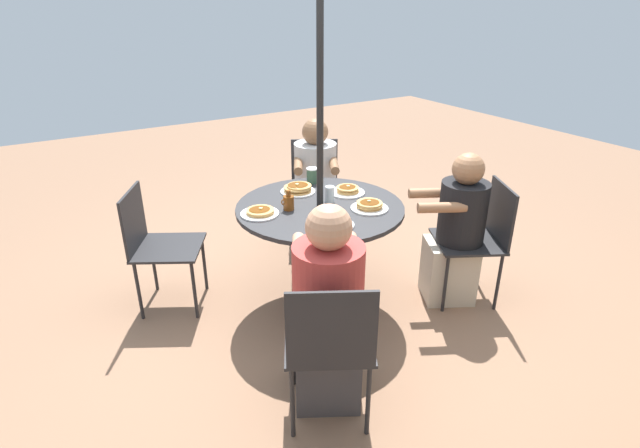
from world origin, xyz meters
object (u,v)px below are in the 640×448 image
at_px(pancake_plate_d, 334,223).
at_px(pancake_plate_a, 298,189).
at_px(patio_chair_north, 315,182).
at_px(patio_chair_west, 480,234).
at_px(syrup_bottle, 288,202).
at_px(diner_west, 456,235).
at_px(diner_north, 315,189).
at_px(pancake_plate_b, 260,212).
at_px(coffee_cup, 312,175).
at_px(pancake_plate_c, 369,206).
at_px(patio_table, 320,221).
at_px(patio_chair_east, 155,240).
at_px(drinking_glass_a, 330,194).
at_px(patio_chair_south, 330,341).
at_px(pancake_plate_e, 347,191).
at_px(diner_south, 328,316).

bearing_deg(pancake_plate_d, pancake_plate_a, -97.84).
bearing_deg(patio_chair_north, pancake_plate_d, 92.92).
height_order(patio_chair_west, syrup_bottle, syrup_bottle).
bearing_deg(diner_west, diner_north, 44.51).
relative_size(pancake_plate_b, coffee_cup, 2.17).
distance_m(patio_chair_north, pancake_plate_c, 1.29).
xyz_separation_m(patio_chair_west, pancake_plate_d, (1.10, -0.21, 0.26)).
relative_size(diner_north, pancake_plate_d, 4.48).
relative_size(patio_table, diner_north, 1.01).
height_order(diner_north, pancake_plate_a, diner_north).
relative_size(patio_chair_east, pancake_plate_b, 3.49).
distance_m(patio_chair_east, diner_west, 2.11).
bearing_deg(drinking_glass_a, patio_chair_west, 149.14).
height_order(diner_west, syrup_bottle, diner_west).
relative_size(patio_chair_west, pancake_plate_d, 3.49).
relative_size(diner_north, patio_chair_west, 1.28).
height_order(diner_north, patio_chair_south, diner_north).
bearing_deg(coffee_cup, pancake_plate_b, 30.15).
bearing_deg(pancake_plate_e, patio_chair_south, 52.58).
height_order(diner_south, patio_chair_west, diner_south).
height_order(pancake_plate_d, coffee_cup, coffee_cup).
relative_size(pancake_plate_b, pancake_plate_c, 1.00).
xyz_separation_m(diner_north, pancake_plate_c, (0.22, 1.07, 0.27)).
relative_size(diner_south, drinking_glass_a, 10.37).
relative_size(patio_chair_north, pancake_plate_d, 3.49).
relative_size(patio_chair_south, pancake_plate_c, 3.49).
height_order(diner_north, coffee_cup, diner_north).
relative_size(patio_chair_north, patio_chair_south, 1.00).
distance_m(patio_chair_south, pancake_plate_e, 1.41).
xyz_separation_m(pancake_plate_b, pancake_plate_e, (-0.70, -0.03, 0.00)).
height_order(patio_chair_east, pancake_plate_a, patio_chair_east).
distance_m(patio_chair_east, pancake_plate_d, 1.29).
xyz_separation_m(patio_chair_east, pancake_plate_d, (-0.90, 0.88, 0.26)).
xyz_separation_m(patio_chair_north, pancake_plate_a, (0.56, 0.71, 0.27)).
distance_m(patio_chair_north, patio_chair_east, 1.61).
relative_size(patio_chair_north, diner_south, 0.75).
relative_size(diner_north, diner_west, 1.02).
bearing_deg(pancake_plate_c, pancake_plate_e, -97.05).
height_order(patio_table, patio_chair_east, patio_chair_east).
bearing_deg(diner_south, patio_table, 90.00).
xyz_separation_m(diner_south, syrup_bottle, (-0.25, -0.90, 0.28)).
bearing_deg(patio_chair_north, syrup_bottle, 80.04).
height_order(patio_chair_north, patio_chair_east, same).
relative_size(patio_table, patio_chair_east, 1.30).
bearing_deg(coffee_cup, patio_chair_east, -6.91).
bearing_deg(patio_chair_south, patio_chair_north, 89.98).
distance_m(patio_chair_west, pancake_plate_a, 1.34).
height_order(pancake_plate_b, pancake_plate_c, pancake_plate_c).
relative_size(diner_north, pancake_plate_c, 4.48).
bearing_deg(patio_chair_north, drinking_glass_a, 93.68).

